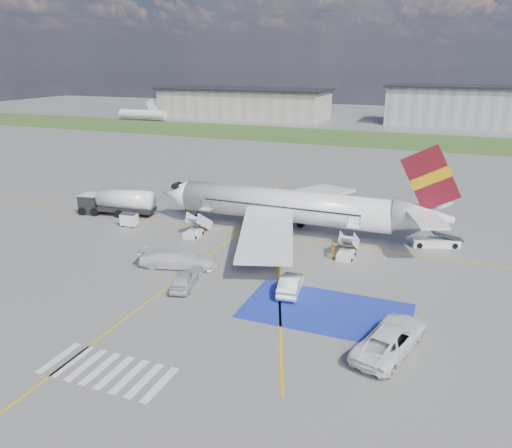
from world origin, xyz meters
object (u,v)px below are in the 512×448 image
object	(u,v)px
fuel_tanker	(118,204)
van_white_b	(178,257)
gpu_cart	(129,220)
car_silver_a	(184,279)
belt_loader	(436,243)
airliner	(296,207)
van_white_a	(391,334)
car_silver_b	(291,284)

from	to	relation	value
fuel_tanker	van_white_b	distance (m)	21.31
gpu_cart	car_silver_a	distance (m)	20.49
belt_loader	van_white_b	distance (m)	29.20
airliner	gpu_cart	xyz separation A→B (m)	(-20.53, -5.20, -2.62)
belt_loader	van_white_a	size ratio (longest dim) A/B	0.88
gpu_cart	belt_loader	size ratio (longest dim) A/B	0.38
car_silver_b	airliner	bearing A→B (deg)	-81.68
fuel_tanker	van_white_b	size ratio (longest dim) A/B	1.78
van_white_b	van_white_a	bearing A→B (deg)	-122.86
car_silver_a	van_white_b	world-z (taller)	van_white_b
airliner	car_silver_b	world-z (taller)	airliner
fuel_tanker	belt_loader	bearing A→B (deg)	-4.62
fuel_tanker	belt_loader	distance (m)	41.29
airliner	car_silver_b	xyz separation A→B (m)	(4.59, -15.77, -2.55)
belt_loader	car_silver_a	xyz separation A→B (m)	(-21.19, -20.29, 0.40)
gpu_cart	van_white_a	world-z (taller)	van_white_a
belt_loader	van_white_b	xyz separation A→B (m)	(-24.18, -16.35, 0.76)
airliner	gpu_cart	size ratio (longest dim) A/B	16.68
fuel_tanker	gpu_cart	bearing A→B (deg)	-48.59
belt_loader	car_silver_a	world-z (taller)	belt_loader
belt_loader	van_white_b	world-z (taller)	van_white_b
gpu_cart	airliner	bearing A→B (deg)	6.28
car_silver_b	van_white_a	size ratio (longest dim) A/B	0.77
car_silver_a	van_white_b	size ratio (longest dim) A/B	0.80
car_silver_b	van_white_b	bearing A→B (deg)	-13.45
van_white_a	fuel_tanker	bearing A→B (deg)	-12.72
fuel_tanker	van_white_a	bearing A→B (deg)	-36.90
fuel_tanker	van_white_a	distance (m)	44.22
fuel_tanker	van_white_b	bearing A→B (deg)	-46.69
car_silver_b	van_white_a	distance (m)	11.61
gpu_cart	belt_loader	bearing A→B (deg)	2.84
airliner	van_white_a	bearing A→B (deg)	-56.98
car_silver_b	van_white_a	xyz separation A→B (m)	(9.75, -6.29, 0.41)
fuel_tanker	van_white_a	size ratio (longest dim) A/B	1.61
belt_loader	fuel_tanker	bearing A→B (deg)	165.23
fuel_tanker	airliner	bearing A→B (deg)	-5.61
gpu_cart	fuel_tanker	bearing A→B (deg)	132.87
gpu_cart	car_silver_b	size ratio (longest dim) A/B	0.43
car_silver_a	airliner	bearing A→B (deg)	-118.96
car_silver_b	van_white_a	world-z (taller)	van_white_a
car_silver_b	car_silver_a	bearing A→B (deg)	8.05
car_silver_a	van_white_a	distance (m)	19.61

